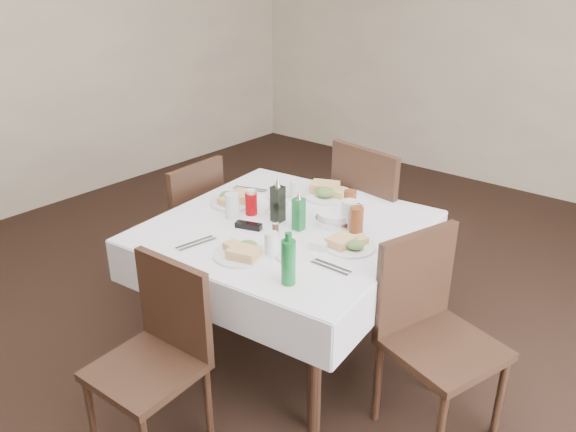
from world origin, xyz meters
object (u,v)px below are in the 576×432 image
at_px(bread_basket, 334,218).
at_px(coffee_mug, 276,205).
at_px(dining_table, 286,239).
at_px(water_w, 232,206).
at_px(oil_cruet_dark, 278,202).
at_px(ketchup_bottle, 251,203).
at_px(chair_west, 187,220).
at_px(water_n, 295,190).
at_px(chair_east, 430,322).
at_px(chair_south, 159,346).
at_px(chair_north, 374,212).
at_px(water_e, 349,214).
at_px(green_bottle, 288,261).
at_px(oil_cruet_green, 299,213).
at_px(water_s, 272,245).

xyz_separation_m(bread_basket, coffee_mug, (-0.33, -0.08, 0.01)).
distance_m(dining_table, water_w, 0.33).
xyz_separation_m(oil_cruet_dark, ketchup_bottle, (-0.17, -0.03, -0.04)).
height_order(chair_west, water_n, chair_west).
distance_m(ketchup_bottle, coffee_mug, 0.14).
height_order(chair_east, bread_basket, chair_east).
height_order(chair_south, oil_cruet_dark, oil_cruet_dark).
distance_m(chair_south, oil_cruet_dark, 0.94).
bearing_deg(bread_basket, chair_west, -173.99).
bearing_deg(oil_cruet_dark, coffee_mug, 136.31).
relative_size(dining_table, chair_north, 1.38).
height_order(chair_west, water_e, same).
relative_size(oil_cruet_dark, ketchup_bottle, 1.74).
height_order(water_n, green_bottle, green_bottle).
bearing_deg(chair_west, water_e, 6.32).
relative_size(chair_south, ketchup_bottle, 6.19).
relative_size(bread_basket, oil_cruet_dark, 0.81).
bearing_deg(water_w, dining_table, 22.51).
relative_size(chair_north, chair_east, 1.09).
distance_m(chair_east, oil_cruet_green, 0.82).
bearing_deg(ketchup_bottle, oil_cruet_green, 2.52).
xyz_separation_m(oil_cruet_dark, oil_cruet_green, (0.15, -0.01, -0.01)).
bearing_deg(oil_cruet_green, chair_west, 176.24).
bearing_deg(coffee_mug, dining_table, -31.49).
distance_m(dining_table, chair_south, 0.87).
xyz_separation_m(dining_table, ketchup_bottle, (-0.23, -0.02, 0.15)).
distance_m(chair_west, ketchup_bottle, 0.71).
bearing_deg(chair_west, oil_cruet_dark, -3.54).
relative_size(chair_north, water_n, 9.09).
bearing_deg(chair_west, bread_basket, 6.01).
xyz_separation_m(chair_north, water_e, (0.20, -0.60, 0.25)).
relative_size(chair_west, oil_cruet_green, 4.25).
bearing_deg(water_w, green_bottle, -26.58).
relative_size(chair_south, green_bottle, 3.69).
bearing_deg(ketchup_bottle, chair_south, -74.45).
height_order(chair_east, water_e, chair_east).
relative_size(water_w, oil_cruet_green, 0.63).
height_order(chair_south, coffee_mug, chair_south).
height_order(chair_west, water_s, chair_west).
relative_size(oil_cruet_dark, oil_cruet_green, 1.15).
relative_size(water_s, bread_basket, 0.60).
xyz_separation_m(chair_south, coffee_mug, (-0.15, 0.95, 0.30)).
bearing_deg(ketchup_bottle, bread_basket, 24.27).
bearing_deg(oil_cruet_dark, bread_basket, 32.82).
bearing_deg(water_w, oil_cruet_dark, 30.06).
distance_m(chair_south, bread_basket, 1.08).
relative_size(water_n, oil_cruet_green, 0.53).
bearing_deg(oil_cruet_green, water_n, 131.80).
bearing_deg(water_w, chair_east, 5.38).
xyz_separation_m(water_e, oil_cruet_dark, (-0.33, -0.17, 0.03)).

